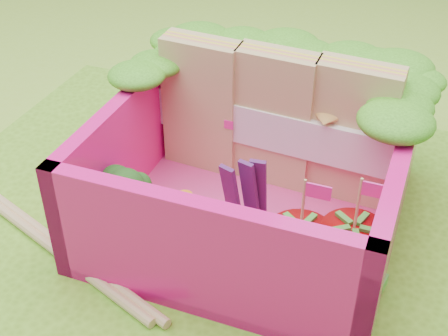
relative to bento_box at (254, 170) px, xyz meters
name	(u,v)px	position (x,y,z in m)	size (l,w,h in m)	color
ground	(182,230)	(-0.29, -0.17, -0.31)	(14.00, 14.00, 0.00)	#95CB39
placemat	(182,227)	(-0.29, -0.17, -0.29)	(2.60, 2.60, 0.03)	#69AC27
bento_floor	(253,213)	(0.00, 0.00, -0.25)	(1.30, 1.30, 0.05)	#DE3888
bento_box	(254,170)	(0.00, 0.00, 0.00)	(1.30, 1.30, 0.55)	#FF158C
lettuce_ruffle	(289,58)	(0.00, 0.48, 0.33)	(1.43, 0.77, 0.11)	#348017
sandwich_stack	(276,119)	(0.00, 0.29, 0.10)	(1.22, 0.25, 0.67)	tan
broccoli	(124,194)	(-0.48, -0.32, -0.04)	(0.30, 0.30, 0.27)	#64A24E
carrot_sticks	(171,219)	(-0.26, -0.33, -0.10)	(0.16, 0.16, 0.26)	orange
purple_wedges	(247,195)	(0.01, -0.14, -0.04)	(0.16, 0.13, 0.38)	#421854
strawberry_left	(299,253)	(0.31, -0.36, -0.09)	(0.26, 0.26, 0.50)	#B90B10
strawberry_right	(350,252)	(0.50, -0.27, -0.09)	(0.26, 0.26, 0.50)	#B90B10
snap_peas	(305,268)	(0.33, -0.31, -0.20)	(0.62, 0.33, 0.05)	green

